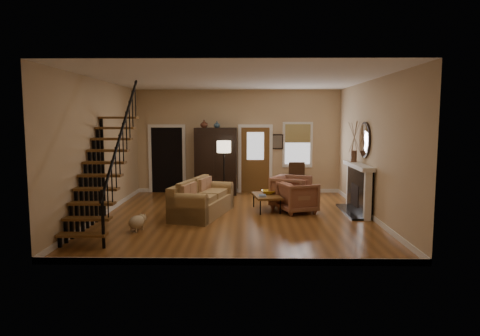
{
  "coord_description": "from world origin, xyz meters",
  "views": [
    {
      "loc": [
        0.25,
        -10.22,
        2.36
      ],
      "look_at": [
        0.1,
        0.4,
        1.15
      ],
      "focal_mm": 32.0,
      "sensor_mm": 36.0,
      "label": 1
    }
  ],
  "objects_px": {
    "coffee_table": "(266,203)",
    "armchair_left": "(298,197)",
    "armoire": "(216,161)",
    "armchair_right": "(291,192)",
    "floor_lamp": "(224,171)",
    "sofa": "(203,199)",
    "side_chair": "(297,179)"
  },
  "relations": [
    {
      "from": "armchair_right",
      "to": "side_chair",
      "type": "bearing_deg",
      "value": 11.94
    },
    {
      "from": "armchair_left",
      "to": "armchair_right",
      "type": "relative_size",
      "value": 0.91
    },
    {
      "from": "armchair_left",
      "to": "side_chair",
      "type": "distance_m",
      "value": 2.48
    },
    {
      "from": "coffee_table",
      "to": "armchair_left",
      "type": "xyz_separation_m",
      "value": [
        0.78,
        -0.23,
        0.19
      ]
    },
    {
      "from": "sofa",
      "to": "coffee_table",
      "type": "height_order",
      "value": "sofa"
    },
    {
      "from": "armchair_left",
      "to": "floor_lamp",
      "type": "bearing_deg",
      "value": 34.48
    },
    {
      "from": "armoire",
      "to": "armchair_right",
      "type": "xyz_separation_m",
      "value": [
        2.16,
        -2.07,
        -0.62
      ]
    },
    {
      "from": "sofa",
      "to": "armchair_left",
      "type": "bearing_deg",
      "value": 23.18
    },
    {
      "from": "coffee_table",
      "to": "armoire",
      "type": "bearing_deg",
      "value": 121.37
    },
    {
      "from": "armoire",
      "to": "armchair_left",
      "type": "distance_m",
      "value": 3.56
    },
    {
      "from": "armoire",
      "to": "floor_lamp",
      "type": "bearing_deg",
      "value": -75.51
    },
    {
      "from": "sofa",
      "to": "armchair_left",
      "type": "relative_size",
      "value": 2.52
    },
    {
      "from": "armchair_right",
      "to": "floor_lamp",
      "type": "height_order",
      "value": "floor_lamp"
    },
    {
      "from": "armchair_left",
      "to": "armchair_right",
      "type": "bearing_deg",
      "value": -8.79
    },
    {
      "from": "armoire",
      "to": "side_chair",
      "type": "height_order",
      "value": "armoire"
    },
    {
      "from": "armchair_left",
      "to": "armchair_right",
      "type": "height_order",
      "value": "armchair_right"
    },
    {
      "from": "armoire",
      "to": "coffee_table",
      "type": "height_order",
      "value": "armoire"
    },
    {
      "from": "coffee_table",
      "to": "armchair_left",
      "type": "distance_m",
      "value": 0.84
    },
    {
      "from": "coffee_table",
      "to": "armchair_right",
      "type": "xyz_separation_m",
      "value": [
        0.67,
        0.36,
        0.22
      ]
    },
    {
      "from": "armoire",
      "to": "coffee_table",
      "type": "bearing_deg",
      "value": -58.63
    },
    {
      "from": "coffee_table",
      "to": "armchair_right",
      "type": "height_order",
      "value": "armchair_right"
    },
    {
      "from": "armoire",
      "to": "coffee_table",
      "type": "distance_m",
      "value": 2.97
    },
    {
      "from": "armchair_left",
      "to": "floor_lamp",
      "type": "distance_m",
      "value": 2.46
    },
    {
      "from": "armchair_left",
      "to": "coffee_table",
      "type": "bearing_deg",
      "value": 54.47
    },
    {
      "from": "sofa",
      "to": "armchair_right",
      "type": "distance_m",
      "value": 2.46
    },
    {
      "from": "armchair_left",
      "to": "armchair_right",
      "type": "xyz_separation_m",
      "value": [
        -0.11,
        0.59,
        0.04
      ]
    },
    {
      "from": "armoire",
      "to": "armchair_right",
      "type": "distance_m",
      "value": 3.06
    },
    {
      "from": "side_chair",
      "to": "floor_lamp",
      "type": "bearing_deg",
      "value": -155.04
    },
    {
      "from": "sofa",
      "to": "side_chair",
      "type": "xyz_separation_m",
      "value": [
        2.67,
        2.81,
        0.1
      ]
    },
    {
      "from": "floor_lamp",
      "to": "armoire",
      "type": "bearing_deg",
      "value": 104.49
    },
    {
      "from": "armchair_right",
      "to": "coffee_table",
      "type": "bearing_deg",
      "value": 141.97
    },
    {
      "from": "sofa",
      "to": "side_chair",
      "type": "bearing_deg",
      "value": 61.39
    }
  ]
}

